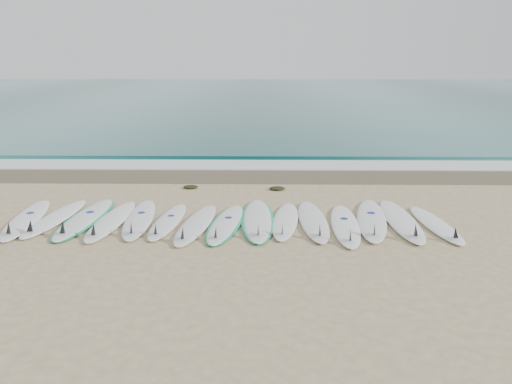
{
  "coord_description": "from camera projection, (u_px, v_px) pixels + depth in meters",
  "views": [
    {
      "loc": [
        0.75,
        -9.74,
        3.38
      ],
      "look_at": [
        0.58,
        0.98,
        0.4
      ],
      "focal_mm": 35.0,
      "sensor_mm": 36.0,
      "label": 1
    }
  ],
  "objects": [
    {
      "name": "surfboard_13",
      "position": [
        402.0,
        221.0,
        10.25
      ],
      "size": [
        0.61,
        2.87,
        0.37
      ],
      "rotation": [
        0.0,
        0.0,
        -0.01
      ],
      "color": "white",
      "rests_on": "ground"
    },
    {
      "name": "surfboard_0",
      "position": [
        25.0,
        220.0,
        10.33
      ],
      "size": [
        0.94,
        2.81,
        0.35
      ],
      "rotation": [
        0.0,
        0.0,
        0.14
      ],
      "color": "white",
      "rests_on": "ground"
    },
    {
      "name": "ground",
      "position": [
        227.0,
        223.0,
        10.3
      ],
      "size": [
        120.0,
        120.0,
        0.0
      ],
      "primitive_type": "plane",
      "color": "tan"
    },
    {
      "name": "surfboard_6",
      "position": [
        195.0,
        225.0,
        10.04
      ],
      "size": [
        0.89,
        2.66,
        0.33
      ],
      "rotation": [
        0.0,
        0.0,
        -0.13
      ],
      "color": "white",
      "rests_on": "ground"
    },
    {
      "name": "seaweed_near",
      "position": [
        191.0,
        187.0,
        12.97
      ],
      "size": [
        0.38,
        0.3,
        0.07
      ],
      "primitive_type": "ellipsoid",
      "color": "black",
      "rests_on": "ground"
    },
    {
      "name": "surfboard_12",
      "position": [
        372.0,
        220.0,
        10.31
      ],
      "size": [
        1.05,
        2.93,
        0.37
      ],
      "rotation": [
        0.0,
        0.0,
        -0.16
      ],
      "color": "white",
      "rests_on": "ground"
    },
    {
      "name": "surfboard_4",
      "position": [
        139.0,
        219.0,
        10.36
      ],
      "size": [
        0.79,
        2.74,
        0.35
      ],
      "rotation": [
        0.0,
        0.0,
        0.09
      ],
      "color": "white",
      "rests_on": "ground"
    },
    {
      "name": "wet_sand_band",
      "position": [
        237.0,
        176.0,
        14.24
      ],
      "size": [
        120.0,
        1.8,
        0.01
      ],
      "primitive_type": "cube",
      "color": "brown",
      "rests_on": "ground"
    },
    {
      "name": "surfboard_10",
      "position": [
        313.0,
        221.0,
        10.25
      ],
      "size": [
        0.65,
        2.73,
        0.35
      ],
      "rotation": [
        0.0,
        0.0,
        0.03
      ],
      "color": "white",
      "rests_on": "ground"
    },
    {
      "name": "wave_crest",
      "position": [
        242.0,
        155.0,
        17.03
      ],
      "size": [
        120.0,
        1.0,
        0.1
      ],
      "primitive_type": "cube",
      "color": "#226665",
      "rests_on": "ground"
    },
    {
      "name": "surfboard_8",
      "position": [
        258.0,
        220.0,
        10.35
      ],
      "size": [
        0.75,
        2.87,
        0.36
      ],
      "rotation": [
        0.0,
        0.0,
        0.02
      ],
      "color": "white",
      "rests_on": "ground"
    },
    {
      "name": "surfboard_9",
      "position": [
        285.0,
        221.0,
        10.26
      ],
      "size": [
        0.78,
        2.51,
        0.32
      ],
      "rotation": [
        0.0,
        0.0,
        -0.11
      ],
      "color": "white",
      "rests_on": "ground"
    },
    {
      "name": "ocean",
      "position": [
        255.0,
        96.0,
        41.6
      ],
      "size": [
        120.0,
        55.0,
        0.03
      ],
      "primitive_type": "cube",
      "color": "#226665",
      "rests_on": "ground"
    },
    {
      "name": "foam_band",
      "position": [
        240.0,
        165.0,
        15.59
      ],
      "size": [
        120.0,
        1.4,
        0.04
      ],
      "primitive_type": "cube",
      "color": "silver",
      "rests_on": "ground"
    },
    {
      "name": "surfboard_3",
      "position": [
        111.0,
        221.0,
        10.26
      ],
      "size": [
        0.69,
        2.71,
        0.34
      ],
      "rotation": [
        0.0,
        0.0,
        -0.05
      ],
      "color": "white",
      "rests_on": "ground"
    },
    {
      "name": "surfboard_1",
      "position": [
        54.0,
        218.0,
        10.42
      ],
      "size": [
        0.8,
        2.65,
        0.33
      ],
      "rotation": [
        0.0,
        0.0,
        -0.1
      ],
      "color": "white",
      "rests_on": "ground"
    },
    {
      "name": "surfboard_11",
      "position": [
        345.0,
        225.0,
        9.99
      ],
      "size": [
        0.73,
        2.7,
        0.34
      ],
      "rotation": [
        0.0,
        0.0,
        -0.06
      ],
      "color": "white",
      "rests_on": "ground"
    },
    {
      "name": "surfboard_2",
      "position": [
        84.0,
        219.0,
        10.42
      ],
      "size": [
        0.84,
        2.87,
        0.36
      ],
      "rotation": [
        0.0,
        0.0,
        -0.06
      ],
      "color": "white",
      "rests_on": "ground"
    },
    {
      "name": "seaweed_far",
      "position": [
        277.0,
        188.0,
        12.82
      ],
      "size": [
        0.41,
        0.32,
        0.08
      ],
      "primitive_type": "ellipsoid",
      "color": "black",
      "rests_on": "ground"
    },
    {
      "name": "surfboard_5",
      "position": [
        167.0,
        222.0,
        10.24
      ],
      "size": [
        0.7,
        2.43,
        0.31
      ],
      "rotation": [
        0.0,
        0.0,
        -0.08
      ],
      "color": "white",
      "rests_on": "ground"
    },
    {
      "name": "surfboard_14",
      "position": [
        437.0,
        225.0,
        10.04
      ],
      "size": [
        0.71,
        2.45,
        0.31
      ],
      "rotation": [
        0.0,
        0.0,
        0.09
      ],
      "color": "white",
      "rests_on": "ground"
    },
    {
      "name": "surfboard_7",
      "position": [
        226.0,
        224.0,
        10.12
      ],
      "size": [
        0.94,
        2.61,
        0.32
      ],
      "rotation": [
        0.0,
        0.0,
        -0.13
      ],
      "color": "white",
      "rests_on": "ground"
    }
  ]
}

